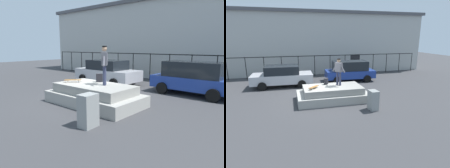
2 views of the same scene
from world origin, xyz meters
TOP-DOWN VIEW (x-y plane):
  - ground_plane at (0.00, 0.00)m, footprint 60.00×60.00m
  - concrete_ledge at (0.88, -0.45)m, footprint 4.42×2.36m
  - skateboarder at (1.33, -0.25)m, footprint 0.68×0.83m
  - skateboard at (-0.34, -0.68)m, footprint 0.70×0.71m
  - backpack at (0.58, 0.19)m, footprint 0.32×0.34m
  - car_silver_sedan_near at (-2.26, 3.94)m, footprint 4.76×2.26m
  - car_blue_hatchback_mid at (3.59, 4.41)m, footprint 4.41×2.24m
  - utility_box at (2.70, -2.53)m, footprint 0.47×0.62m
  - fence_row at (0.00, 7.32)m, footprint 24.06×0.06m
  - warehouse_building at (0.00, 12.43)m, footprint 27.18×9.24m

SIDE VIEW (x-z plane):
  - ground_plane at x=0.00m, z-range 0.00..0.00m
  - concrete_ledge at x=0.88m, z-range -0.04..0.87m
  - utility_box at x=2.70m, z-range 0.00..1.09m
  - car_silver_sedan_near at x=-2.26m, z-range 0.02..1.70m
  - car_blue_hatchback_mid at x=3.59m, z-range 0.05..1.84m
  - skateboard at x=-0.34m, z-range 0.95..1.07m
  - backpack at x=0.58m, z-range 0.91..1.31m
  - fence_row at x=0.00m, z-range 0.32..2.40m
  - skateboarder at x=1.33m, z-range 1.06..2.76m
  - warehouse_building at x=0.00m, z-range 0.01..6.52m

